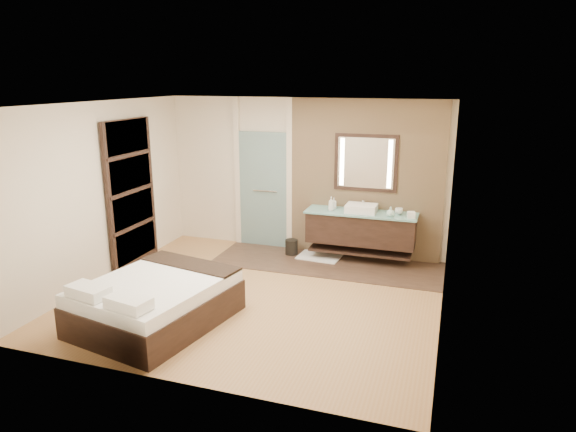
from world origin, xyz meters
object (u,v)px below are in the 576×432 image
(vanity, at_px, (361,228))
(bed, at_px, (156,302))
(mirror_unit, at_px, (366,163))
(waste_bin, at_px, (291,247))

(vanity, height_order, bed, vanity)
(mirror_unit, relative_size, bed, 0.51)
(mirror_unit, xyz_separation_m, waste_bin, (-1.20, -0.31, -1.51))
(vanity, relative_size, bed, 0.89)
(bed, xyz_separation_m, waste_bin, (0.84, 3.01, -0.16))
(waste_bin, bearing_deg, mirror_unit, 14.33)
(mirror_unit, distance_m, waste_bin, 1.95)
(vanity, xyz_separation_m, bed, (-2.04, -3.08, -0.29))
(vanity, relative_size, mirror_unit, 1.75)
(mirror_unit, relative_size, waste_bin, 3.84)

